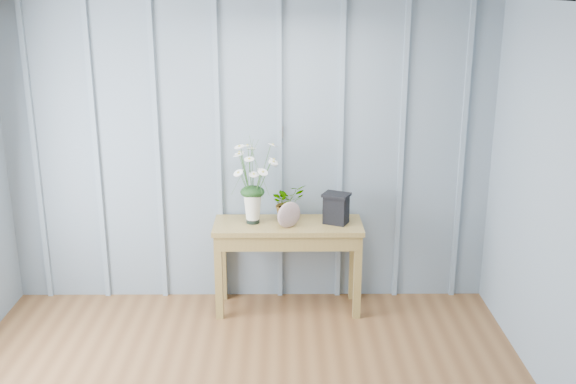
{
  "coord_description": "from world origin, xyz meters",
  "views": [
    {
      "loc": [
        0.29,
        -3.13,
        2.58
      ],
      "look_at": [
        0.32,
        1.94,
        1.03
      ],
      "focal_mm": 42.0,
      "sensor_mm": 36.0,
      "label": 1
    }
  ],
  "objects_px": {
    "daisy_vase": "(252,172)",
    "carved_box": "(336,208)",
    "felt_disc_vessel": "(289,215)",
    "sideboard": "(288,237)"
  },
  "relations": [
    {
      "from": "sideboard",
      "to": "daisy_vase",
      "type": "height_order",
      "value": "daisy_vase"
    },
    {
      "from": "felt_disc_vessel",
      "to": "carved_box",
      "type": "xyz_separation_m",
      "value": [
        0.38,
        0.1,
        0.02
      ]
    },
    {
      "from": "daisy_vase",
      "to": "carved_box",
      "type": "height_order",
      "value": "daisy_vase"
    },
    {
      "from": "sideboard",
      "to": "daisy_vase",
      "type": "bearing_deg",
      "value": 176.85
    },
    {
      "from": "sideboard",
      "to": "daisy_vase",
      "type": "xyz_separation_m",
      "value": [
        -0.28,
        0.02,
        0.54
      ]
    },
    {
      "from": "sideboard",
      "to": "carved_box",
      "type": "relative_size",
      "value": 4.76
    },
    {
      "from": "daisy_vase",
      "to": "carved_box",
      "type": "relative_size",
      "value": 2.67
    },
    {
      "from": "felt_disc_vessel",
      "to": "carved_box",
      "type": "distance_m",
      "value": 0.39
    },
    {
      "from": "daisy_vase",
      "to": "felt_disc_vessel",
      "type": "distance_m",
      "value": 0.44
    },
    {
      "from": "sideboard",
      "to": "felt_disc_vessel",
      "type": "bearing_deg",
      "value": -85.61
    }
  ]
}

